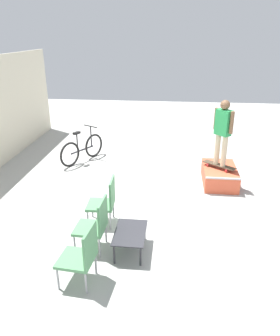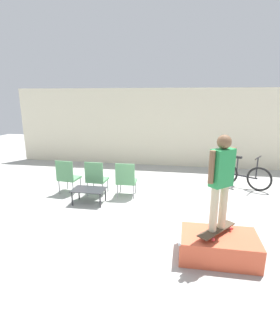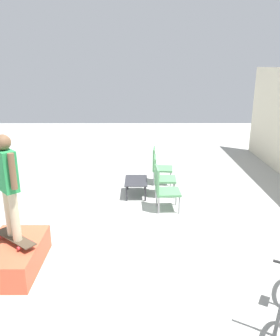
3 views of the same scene
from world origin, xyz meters
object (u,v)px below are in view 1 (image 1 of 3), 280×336
(patio_chair_left, at_px, (82,254))
(coffee_table, at_px, (130,234))
(bicycle, at_px, (82,149))
(patio_chair_center, at_px, (95,223))
(skateboard_on_ramp, at_px, (219,165))
(person_skater, at_px, (223,128))
(patio_chair_right, at_px, (105,200))
(skate_ramp_box, at_px, (219,175))

(patio_chair_left, bearing_deg, coffee_table, 150.30)
(bicycle, bearing_deg, coffee_table, -124.55)
(patio_chair_center, bearing_deg, skateboard_on_ramp, 143.44)
(skateboard_on_ramp, distance_m, coffee_table, 3.52)
(person_skater, xyz_separation_m, bicycle, (1.16, 3.82, -1.07))
(skateboard_on_ramp, distance_m, patio_chair_center, 3.87)
(coffee_table, bearing_deg, patio_chair_right, 35.42)
(coffee_table, relative_size, bicycle, 0.56)
(patio_chair_left, relative_size, patio_chair_center, 1.00)
(patio_chair_left, bearing_deg, person_skater, 153.08)
(skate_ramp_box, xyz_separation_m, patio_chair_left, (-3.88, 2.48, 0.32))
(skate_ramp_box, distance_m, bicycle, 4.02)
(skate_ramp_box, distance_m, patio_chair_right, 3.32)
(patio_chair_right, bearing_deg, skateboard_on_ramp, 128.74)
(skate_ramp_box, bearing_deg, patio_chair_right, 131.30)
(coffee_table, distance_m, patio_chair_center, 0.63)
(skateboard_on_ramp, distance_m, bicycle, 4.00)
(skate_ramp_box, height_order, person_skater, person_skater)
(skateboard_on_ramp, xyz_separation_m, patio_chair_center, (-3.00, 2.45, 0.02))
(skate_ramp_box, bearing_deg, skateboard_on_ramp, 137.40)
(skateboard_on_ramp, relative_size, bicycle, 0.53)
(skate_ramp_box, bearing_deg, coffee_table, 148.19)
(patio_chair_left, height_order, patio_chair_center, same)
(skateboard_on_ramp, bearing_deg, skate_ramp_box, -94.02)
(person_skater, bearing_deg, patio_chair_center, 98.68)
(skateboard_on_ramp, height_order, patio_chair_right, patio_chair_right)
(person_skater, distance_m, patio_chair_center, 3.98)
(skateboard_on_ramp, height_order, bicycle, bicycle)
(skateboard_on_ramp, distance_m, patio_chair_right, 3.25)
(skate_ramp_box, distance_m, person_skater, 1.25)
(coffee_table, distance_m, patio_chair_left, 1.06)
(person_skater, bearing_deg, skate_ramp_box, -84.68)
(skateboard_on_ramp, bearing_deg, patio_chair_right, 79.78)
(skate_ramp_box, xyz_separation_m, patio_chair_center, (-3.03, 2.48, 0.32))
(patio_chair_right, bearing_deg, patio_chair_center, -2.47)
(skateboard_on_ramp, xyz_separation_m, coffee_table, (-2.99, 1.84, -0.16))
(patio_chair_right, bearing_deg, person_skater, 128.74)
(skate_ramp_box, relative_size, patio_chair_center, 1.36)
(skate_ramp_box, distance_m, patio_chair_center, 3.93)
(patio_chair_left, height_order, bicycle, bicycle)
(skate_ramp_box, xyz_separation_m, patio_chair_right, (-2.18, 2.48, 0.32))
(skateboard_on_ramp, bearing_deg, patio_chair_center, 89.33)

